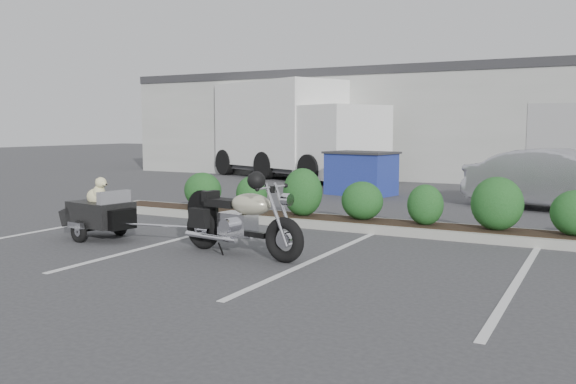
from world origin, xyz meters
The scene contains 8 objects.
ground centered at (0.00, 0.00, 0.00)m, with size 90.00×90.00×0.00m, color #38383A.
planter_kerb centered at (1.00, 2.20, 0.07)m, with size 12.00×1.00×0.15m, color #9E9E93.
building centered at (0.00, 17.00, 2.00)m, with size 26.00×10.00×4.00m, color #9EA099.
motorcycle centered at (0.11, -0.87, 0.51)m, with size 2.22×0.88×1.28m.
pet_trailer centered at (-2.67, -0.84, 0.45)m, with size 1.80×1.02×1.06m.
sedan centered at (3.93, 6.52, 0.69)m, with size 1.46×4.19×1.38m, color #B5B4BC.
dumpster centered at (-1.24, 7.50, 0.61)m, with size 2.04×1.59×1.20m.
delivery_truck centered at (-5.45, 11.63, 1.69)m, with size 8.02×5.37×3.52m.
Camera 1 is at (4.82, -8.29, 1.87)m, focal length 38.00 mm.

